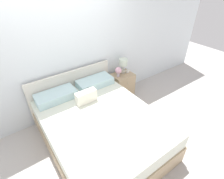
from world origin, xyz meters
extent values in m
plane|color=#BCB7B2|center=(0.00, 0.00, 0.00)|extent=(12.00, 12.00, 0.00)
cube|color=white|center=(0.00, 0.07, 1.30)|extent=(8.00, 0.06, 2.60)
cube|color=tan|center=(0.00, -1.09, 0.17)|extent=(1.68, 2.18, 0.35)
cube|color=white|center=(0.00, -1.09, 0.48)|extent=(1.65, 2.13, 0.27)
cube|color=silver|center=(0.00, -0.03, 0.48)|extent=(1.72, 0.05, 0.96)
cube|color=silver|center=(-0.40, -0.25, 0.69)|extent=(0.71, 0.36, 0.14)
cube|color=silver|center=(0.40, -0.25, 0.69)|extent=(0.71, 0.36, 0.14)
cube|color=white|center=(0.00, -0.64, 0.73)|extent=(0.37, 0.13, 0.22)
cube|color=tan|center=(1.16, -0.21, 0.30)|extent=(0.48, 0.37, 0.59)
sphere|color=#B2AD93|center=(1.16, -0.40, 0.46)|extent=(0.02, 0.02, 0.02)
cylinder|color=beige|center=(1.21, -0.14, 0.63)|extent=(0.11, 0.11, 0.07)
cylinder|color=#B7B29E|center=(1.21, -0.14, 0.73)|extent=(0.02, 0.02, 0.12)
cylinder|color=silver|center=(1.21, -0.14, 0.86)|extent=(0.19, 0.19, 0.14)
cylinder|color=silver|center=(1.02, -0.22, 0.65)|extent=(0.06, 0.06, 0.10)
sphere|color=#EFB2C6|center=(1.02, -0.22, 0.75)|extent=(0.14, 0.14, 0.14)
sphere|color=#609356|center=(1.05, -0.22, 0.72)|extent=(0.06, 0.06, 0.06)
cube|color=white|center=(1.31, -0.20, 0.63)|extent=(0.08, 0.04, 0.07)
cylinder|color=white|center=(1.31, -0.22, 0.63)|extent=(0.06, 0.00, 0.06)
camera|label=1|loc=(-1.05, -2.88, 2.55)|focal=28.00mm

